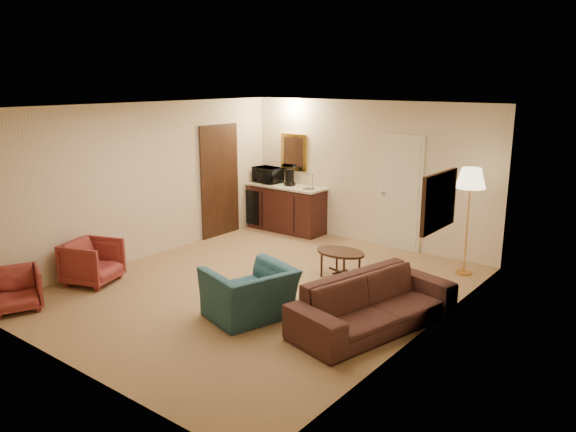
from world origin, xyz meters
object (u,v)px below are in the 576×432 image
at_px(rose_chair_near, 92,260).
at_px(rose_chair_far, 16,288).
at_px(wetbar_cabinet, 286,208).
at_px(coffee_table, 340,265).
at_px(microwave, 268,173).
at_px(floor_lamp, 468,222).
at_px(sofa, 375,295).
at_px(waste_bin, 311,228).
at_px(coffee_maker, 290,178).
at_px(teal_armchair, 250,285).

height_order(rose_chair_near, rose_chair_far, rose_chair_near).
relative_size(wetbar_cabinet, coffee_table, 2.11).
xyz_separation_m(rose_chair_far, microwave, (-0.13, 5.32, 0.81)).
distance_m(coffee_table, floor_lamp, 2.07).
distance_m(sofa, waste_bin, 4.12).
bearing_deg(coffee_maker, floor_lamp, 10.80).
distance_m(rose_chair_near, waste_bin, 4.19).
height_order(rose_chair_near, waste_bin, rose_chair_near).
relative_size(wetbar_cabinet, teal_armchair, 1.61).
distance_m(wetbar_cabinet, teal_armchair, 4.26).
relative_size(coffee_table, floor_lamp, 0.46).
xyz_separation_m(sofa, teal_armchair, (-1.39, -0.71, 0.02)).
relative_size(rose_chair_near, rose_chair_far, 1.17).
bearing_deg(wetbar_cabinet, rose_chair_near, -96.11).
xyz_separation_m(wetbar_cabinet, coffee_maker, (0.06, 0.03, 0.62)).
bearing_deg(waste_bin, coffee_maker, 170.40).
bearing_deg(rose_chair_far, coffee_table, -14.14).
height_order(microwave, coffee_maker, microwave).
height_order(teal_armchair, floor_lamp, floor_lamp).
distance_m(rose_chair_near, coffee_table, 3.70).
xyz_separation_m(teal_armchair, coffee_table, (0.14, 1.90, -0.22)).
bearing_deg(coffee_maker, teal_armchair, -43.04).
height_order(floor_lamp, waste_bin, floor_lamp).
xyz_separation_m(rose_chair_near, microwave, (-0.05, 4.13, 0.75)).
height_order(sofa, rose_chair_near, sofa).
bearing_deg(wetbar_cabinet, coffee_maker, 24.07).
relative_size(sofa, waste_bin, 6.63).
bearing_deg(waste_bin, rose_chair_near, -105.11).
bearing_deg(coffee_maker, waste_bin, 6.57).
bearing_deg(microwave, wetbar_cabinet, 4.97).
bearing_deg(rose_chair_near, waste_bin, -35.41).
xyz_separation_m(sofa, coffee_table, (-1.25, 1.19, -0.20)).
bearing_deg(waste_bin, microwave, 175.48).
bearing_deg(sofa, coffee_maker, 64.43).
distance_m(floor_lamp, waste_bin, 3.20).
bearing_deg(coffee_maker, rose_chair_near, -80.78).
relative_size(wetbar_cabinet, microwave, 2.89).
height_order(wetbar_cabinet, rose_chair_near, wetbar_cabinet).
xyz_separation_m(rose_chair_near, rose_chair_far, (0.08, -1.19, -0.05)).
relative_size(waste_bin, microwave, 0.58).
height_order(rose_chair_far, coffee_maker, coffee_maker).
distance_m(coffee_table, microwave, 3.47).
distance_m(sofa, teal_armchair, 1.56).
distance_m(coffee_table, coffee_maker, 3.02).
height_order(rose_chair_far, microwave, microwave).
relative_size(teal_armchair, coffee_table, 1.31).
xyz_separation_m(rose_chair_far, coffee_maker, (0.42, 5.33, 0.78)).
bearing_deg(wetbar_cabinet, floor_lamp, -4.85).
distance_m(rose_chair_far, microwave, 5.38).
distance_m(rose_chair_far, floor_lamp, 6.49).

